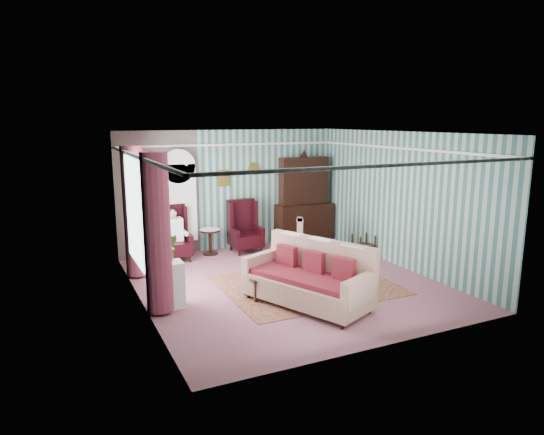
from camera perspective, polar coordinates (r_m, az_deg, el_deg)
name	(u,v)px	position (r m, az deg, el deg)	size (l,w,h in m)	color
floor	(286,283)	(9.58, 1.65, -7.68)	(6.00, 6.00, 0.00)	#90545C
room_shell	(253,182)	(9.03, -2.30, 4.22)	(5.53, 6.02, 2.91)	#366260
bookcase	(179,208)	(11.44, -10.87, 1.07)	(0.80, 0.28, 2.24)	white
dresser_hutch	(304,197)	(12.50, 3.84, 2.41)	(1.50, 0.56, 2.36)	black
wingback_left	(173,234)	(11.11, -11.52, -1.87)	(0.76, 0.80, 1.25)	black
wingback_right	(246,226)	(11.62, -3.12, -1.06)	(0.76, 0.80, 1.25)	black
seated_woman	(174,235)	(11.11, -11.51, -2.05)	(0.44, 0.40, 1.18)	white
round_side_table	(210,242)	(11.56, -7.30, -2.87)	(0.50, 0.50, 0.60)	black
nest_table	(363,245)	(11.48, 10.69, -3.22)	(0.45, 0.38, 0.54)	black
plant_stand	(167,286)	(8.42, -12.27, -7.83)	(0.55, 0.35, 0.80)	white
rug	(307,285)	(9.47, 4.11, -7.92)	(3.20, 2.60, 0.01)	#4B1920
sofa	(307,278)	(8.33, 4.13, -7.10)	(2.23, 1.08, 0.99)	beige
floral_armchair	(287,242)	(10.92, 1.73, -2.91)	(0.78, 0.74, 0.86)	beige
coffee_table	(271,284)	(8.90, -0.07, -7.82)	(0.99, 0.49, 0.41)	black
potted_plant_a	(164,253)	(8.14, -12.62, -4.09)	(0.36, 0.31, 0.40)	#23551A
potted_plant_b	(170,247)	(8.40, -11.88, -3.44)	(0.24, 0.19, 0.44)	#224C17
potted_plant_c	(159,252)	(8.30, -13.16, -3.93)	(0.20, 0.20, 0.37)	#174B1A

